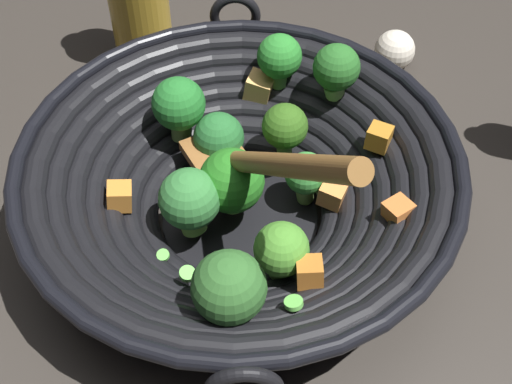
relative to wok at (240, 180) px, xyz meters
name	(u,v)px	position (x,y,z in m)	size (l,w,h in m)	color
ground_plane	(240,223)	(0.00, 0.00, -0.06)	(4.00, 4.00, 0.00)	#332D28
wok	(240,180)	(0.00, 0.00, 0.00)	(0.43, 0.39, 0.23)	black
garlic_bulb	(395,50)	(-0.20, 0.22, -0.04)	(0.05, 0.05, 0.05)	silver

